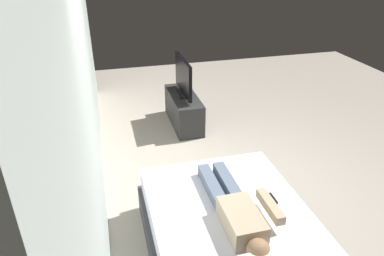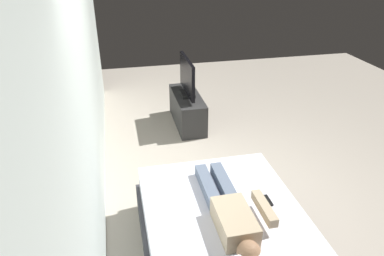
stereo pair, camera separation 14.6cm
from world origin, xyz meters
TOP-DOWN VIEW (x-y plane):
  - ground_plane at (0.00, 0.00)m, footprint 10.00×10.00m
  - back_wall at (0.40, 1.39)m, footprint 6.40×0.10m
  - bed at (-1.06, 0.26)m, footprint 2.04×1.45m
  - person at (-1.03, 0.24)m, footprint 1.26×0.46m
  - remote at (-0.88, -0.16)m, footprint 0.15×0.04m
  - tv_stand at (1.85, 0.01)m, footprint 1.10×0.40m
  - tv at (1.85, 0.01)m, footprint 0.88×0.20m

SIDE VIEW (x-z plane):
  - ground_plane at x=0.00m, z-range 0.00..0.00m
  - tv_stand at x=1.85m, z-range 0.00..0.50m
  - bed at x=-1.06m, z-range -0.01..0.53m
  - remote at x=-0.88m, z-range 0.54..0.56m
  - person at x=-1.03m, z-range 0.53..0.71m
  - tv at x=1.85m, z-range 0.49..1.08m
  - back_wall at x=0.40m, z-range 0.00..2.80m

